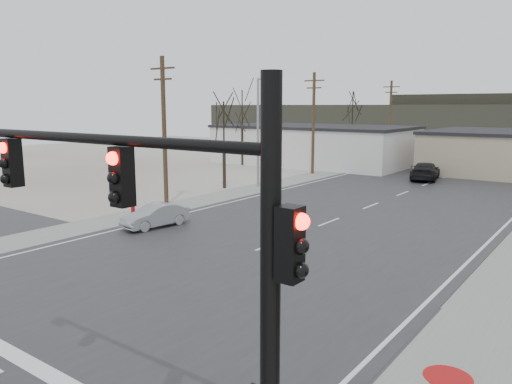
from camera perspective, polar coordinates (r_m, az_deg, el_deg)
ground at (r=18.92m, az=-12.53°, el=-11.36°), size 140.00×140.00×0.00m
main_road at (r=30.44m, az=9.22°, el=-3.10°), size 18.00×110.00×0.05m
cross_road at (r=18.91m, az=-12.53°, el=-11.31°), size 90.00×10.00×0.04m
sidewalk_left at (r=40.17m, az=-1.00°, el=0.17°), size 3.00×90.00×0.06m
traffic_signal_mast at (r=7.93m, az=-9.80°, el=-5.57°), size 8.95×0.43×7.20m
fire_hydrant at (r=31.27m, az=-13.88°, el=-2.11°), size 0.24×0.24×0.87m
building_left_far at (r=59.47m, az=6.60°, el=5.40°), size 22.30×12.30×4.50m
upole_left_b at (r=34.28m, az=-10.45°, el=7.09°), size 2.20×0.30×10.00m
upole_left_c at (r=50.14m, az=6.58°, el=7.99°), size 2.20×0.30×10.00m
upole_left_d at (r=68.21m, az=15.06°, el=8.19°), size 2.20×0.30×10.00m
streetlight_main at (r=41.36m, az=0.45°, el=7.50°), size 2.40×0.25×9.00m
tree_left_near at (r=41.13m, az=-3.70°, el=7.66°), size 3.30×3.30×7.35m
tree_left_far at (r=63.69m, az=10.98°, el=9.21°), size 3.96×3.96×8.82m
tree_left_mid at (r=57.65m, az=-1.59°, el=9.33°), size 3.96×3.96×8.82m
hill_left at (r=114.29m, az=11.38°, el=7.99°), size 70.00×18.00×7.00m
sedan_crossing at (r=28.56m, az=-11.43°, el=-2.66°), size 1.88×4.05×1.28m
car_far_a at (r=48.44m, az=18.77°, el=2.28°), size 3.32×5.88×1.61m
car_far_b at (r=69.84m, az=24.98°, el=4.00°), size 2.40×4.64×1.51m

